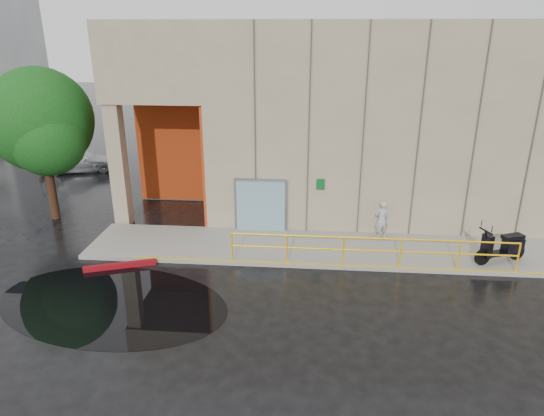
{
  "coord_description": "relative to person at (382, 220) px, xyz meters",
  "views": [
    {
      "loc": [
        2.18,
        -11.81,
        7.74
      ],
      "look_at": [
        0.89,
        3.0,
        2.18
      ],
      "focal_mm": 32.0,
      "sensor_mm": 36.0,
      "label": 1
    }
  ],
  "objects": [
    {
      "name": "ground",
      "position": [
        -4.85,
        -5.49,
        -0.9
      ],
      "size": [
        120.0,
        120.0,
        0.0
      ],
      "primitive_type": "plane",
      "color": "black",
      "rests_on": "ground"
    },
    {
      "name": "sidewalk",
      "position": [
        -0.85,
        -0.99,
        -0.83
      ],
      "size": [
        20.0,
        3.0,
        0.15
      ],
      "primitive_type": "cube",
      "color": "gray",
      "rests_on": "ground"
    },
    {
      "name": "building",
      "position": [
        0.25,
        5.5,
        3.3
      ],
      "size": [
        20.0,
        10.17,
        8.0
      ],
      "color": "gray",
      "rests_on": "ground"
    },
    {
      "name": "guardrail",
      "position": [
        -0.6,
        -2.34,
        -0.23
      ],
      "size": [
        9.56,
        0.06,
        1.03
      ],
      "color": "yellow",
      "rests_on": "sidewalk"
    },
    {
      "name": "person",
      "position": [
        0.0,
        0.0,
        0.0
      ],
      "size": [
        0.64,
        0.53,
        1.51
      ],
      "primitive_type": "imported",
      "rotation": [
        0.0,
        0.0,
        3.51
      ],
      "color": "#A9A9AE",
      "rests_on": "sidewalk"
    },
    {
      "name": "scooter",
      "position": [
        3.85,
        -1.69,
        0.13
      ],
      "size": [
        2.03,
        1.31,
        1.54
      ],
      "rotation": [
        0.0,
        0.0,
        0.38
      ],
      "color": "black",
      "rests_on": "sidewalk"
    },
    {
      "name": "red_curb",
      "position": [
        -9.13,
        -2.99,
        -0.81
      ],
      "size": [
        2.32,
        0.98,
        0.18
      ],
      "primitive_type": "cube",
      "rotation": [
        0.0,
        0.0,
        0.35
      ],
      "color": "maroon",
      "rests_on": "ground"
    },
    {
      "name": "puddle",
      "position": [
        -8.54,
        -5.19,
        -0.9
      ],
      "size": [
        7.93,
        5.73,
        0.01
      ],
      "primitive_type": "cube",
      "rotation": [
        0.0,
        0.0,
        -0.19
      ],
      "color": "black",
      "rests_on": "ground"
    },
    {
      "name": "car_c",
      "position": [
        -15.96,
        8.33,
        -0.28
      ],
      "size": [
        4.63,
        3.12,
        1.24
      ],
      "primitive_type": "imported",
      "rotation": [
        0.0,
        0.0,
        1.92
      ],
      "color": "#B1B4B8",
      "rests_on": "ground"
    },
    {
      "name": "tree_near",
      "position": [
        -13.52,
        1.13,
        3.17
      ],
      "size": [
        4.2,
        4.2,
        6.34
      ],
      "rotation": [
        0.0,
        0.0,
        -0.39
      ],
      "color": "black",
      "rests_on": "ground"
    }
  ]
}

